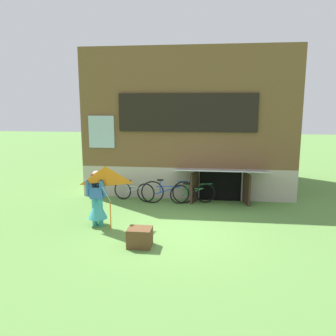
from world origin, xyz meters
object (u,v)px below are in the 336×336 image
(person, at_px, (97,203))
(bicycle_blue, at_px, (168,192))
(kite, at_px, (106,185))
(bicycle_silver, at_px, (134,191))
(wooden_crate, at_px, (140,237))
(bicycle_green, at_px, (193,193))

(person, height_order, bicycle_blue, person)
(kite, distance_m, bicycle_silver, 3.23)
(person, distance_m, bicycle_silver, 2.56)
(person, bearing_deg, wooden_crate, -17.62)
(bicycle_blue, bearing_deg, kite, -117.11)
(bicycle_green, distance_m, wooden_crate, 3.81)
(kite, relative_size, bicycle_silver, 1.09)
(person, distance_m, bicycle_green, 3.46)
(person, bearing_deg, kite, -29.56)
(kite, xyz_separation_m, bicycle_silver, (0.00, 3.08, -0.94))
(person, bearing_deg, bicycle_green, 68.33)
(bicycle_green, xyz_separation_m, wooden_crate, (-1.02, -3.66, -0.12))
(kite, bearing_deg, bicycle_silver, 89.96)
(bicycle_green, height_order, bicycle_blue, bicycle_blue)
(bicycle_blue, xyz_separation_m, bicycle_silver, (-1.18, 0.17, -0.05))
(bicycle_blue, bearing_deg, bicycle_silver, 166.93)
(kite, bearing_deg, bicycle_green, 56.58)
(bicycle_green, height_order, bicycle_silver, same)
(kite, height_order, bicycle_green, kite)
(kite, relative_size, wooden_crate, 2.97)
(bicycle_silver, xyz_separation_m, wooden_crate, (0.97, -3.73, -0.12))
(kite, xyz_separation_m, bicycle_green, (2.00, 3.02, -0.94))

